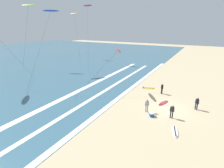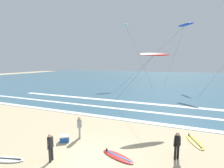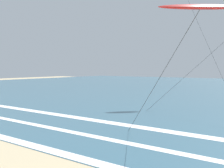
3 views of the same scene
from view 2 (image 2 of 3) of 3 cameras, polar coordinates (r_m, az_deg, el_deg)
name	(u,v)px [view 2 (image 2 of 3)]	position (r m, az deg, el deg)	size (l,w,h in m)	color
ground_plane	(90,161)	(9.59, -8.40, -26.60)	(160.00, 160.00, 0.00)	tan
ocean_surface	(157,78)	(58.66, 16.55, 2.12)	(140.00, 90.00, 0.01)	#386075
wave_foam_shoreline	(142,122)	(14.85, 11.31, -13.69)	(48.73, 0.66, 0.01)	white
wave_foam_mid_break	(126,109)	(18.26, 5.15, -9.46)	(44.30, 0.57, 0.01)	white
wave_foam_outer_break	(144,103)	(21.32, 11.79, -7.07)	(41.82, 0.87, 0.01)	white
surfer_left_far	(177,143)	(9.85, 23.23, -19.70)	(0.44, 0.40, 1.60)	black
surfer_right_near	(50,145)	(9.62, -22.07, -20.36)	(0.32, 0.52, 1.60)	#232328
surfer_mid_group	(79,125)	(11.61, -12.10, -14.93)	(0.34, 0.48, 1.60)	gray
surfboard_left_pile	(6,159)	(11.26, -34.88, -22.10)	(2.18, 1.13, 0.25)	silver
surfboard_foreground_flat	(118,156)	(9.77, 2.08, -25.46)	(2.18, 1.20, 0.25)	red
surfboard_near_water	(194,142)	(12.57, 28.49, -18.44)	(1.25, 2.18, 0.25)	yellow
kite_blue_low_near	(185,25)	(33.35, 25.71, 19.22)	(13.44, 7.46, 12.79)	blue
kite_white_high_right	(125,25)	(40.43, 4.96, 21.16)	(9.12, 6.04, 15.15)	white
kite_lime_mid_center	(185,26)	(40.88, 25.53, 19.10)	(4.76, 3.25, 14.28)	#70C628
kite_red_far_left	(154,55)	(15.27, 15.55, 10.55)	(7.11, 5.26, 6.47)	red
cooler_box	(65,138)	(11.70, -17.35, -18.91)	(0.76, 0.71, 0.44)	#1E4C9E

